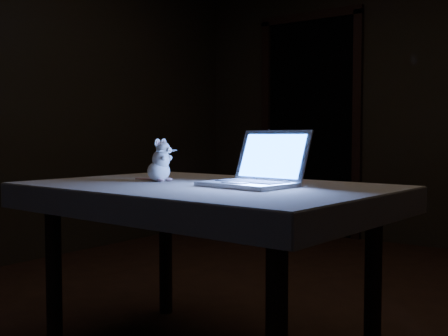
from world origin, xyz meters
The scene contains 8 objects.
floor centered at (0.00, 0.00, 0.00)m, with size 5.00×5.00×0.00m, color black.
back_wall centered at (0.00, 2.50, 1.30)m, with size 4.50×0.04×2.60m, color black.
left_wall centered at (-2.25, 0.00, 1.30)m, with size 0.04×5.00×2.60m, color black.
doorway centered at (-1.10, 2.50, 1.06)m, with size 1.06×0.36×2.13m, color black, non-canonical shape.
table centered at (0.01, -0.55, 0.37)m, with size 1.38×0.89×0.74m, color black, non-canonical shape.
tablecloth centered at (-0.07, -0.56, 0.69)m, with size 1.48×0.99×0.10m, color #C1B4A2, non-canonical shape.
laptop centered at (0.21, -0.54, 0.87)m, with size 0.35×0.31×0.24m, color silver, non-canonical shape.
plush_mouse centered at (-0.25, -0.56, 0.84)m, with size 0.14×0.14×0.19m, color white, non-canonical shape.
Camera 1 is at (1.45, -2.38, 0.95)m, focal length 45.00 mm.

